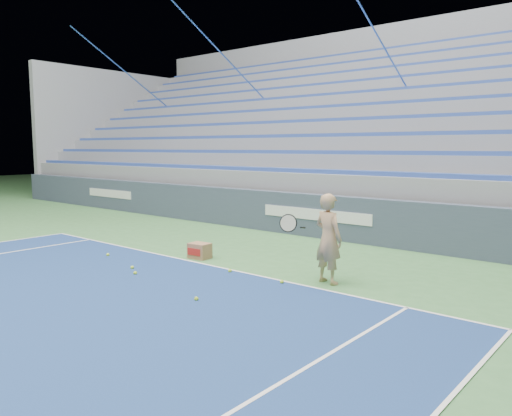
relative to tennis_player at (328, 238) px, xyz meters
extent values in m
cube|color=white|center=(-2.51, -0.42, -0.76)|extent=(10.97, 0.05, 0.00)
cube|color=#394457|center=(-2.51, 3.58, -0.22)|extent=(30.00, 0.30, 1.10)
cube|color=white|center=(-11.51, 3.42, -0.17)|extent=(2.60, 0.02, 0.28)
cube|color=white|center=(-2.51, 3.42, -0.17)|extent=(3.20, 0.02, 0.28)
cube|color=gray|center=(-2.51, 8.13, -0.22)|extent=(30.00, 8.50, 1.10)
cube|color=gray|center=(-2.51, 8.13, 0.58)|extent=(30.00, 8.50, 0.50)
cube|color=#2C49A1|center=(-2.51, 4.26, 0.88)|extent=(29.60, 0.42, 0.11)
cube|color=gray|center=(-2.51, 8.56, 1.08)|extent=(30.00, 7.65, 0.50)
cube|color=#2C49A1|center=(-2.51, 5.11, 1.38)|extent=(29.60, 0.42, 0.11)
cube|color=gray|center=(-2.51, 8.98, 1.58)|extent=(30.00, 6.80, 0.50)
cube|color=#2C49A1|center=(-2.51, 5.96, 1.88)|extent=(29.60, 0.42, 0.11)
cube|color=gray|center=(-2.51, 9.41, 2.08)|extent=(30.00, 5.95, 0.50)
cube|color=#2C49A1|center=(-2.51, 6.81, 2.38)|extent=(29.60, 0.42, 0.11)
cube|color=gray|center=(-2.51, 9.83, 2.58)|extent=(30.00, 5.10, 0.50)
cube|color=#2C49A1|center=(-2.51, 7.66, 2.88)|extent=(29.60, 0.42, 0.11)
cube|color=gray|center=(-2.51, 10.26, 3.08)|extent=(30.00, 4.25, 0.50)
cube|color=#2C49A1|center=(-2.51, 8.51, 3.38)|extent=(29.60, 0.42, 0.11)
cube|color=gray|center=(-2.51, 10.68, 3.58)|extent=(30.00, 3.40, 0.50)
cube|color=#2C49A1|center=(-2.51, 9.36, 3.88)|extent=(29.60, 0.42, 0.11)
cube|color=gray|center=(-2.51, 11.11, 4.08)|extent=(30.00, 2.55, 0.50)
cube|color=#2C49A1|center=(-2.51, 10.21, 4.38)|extent=(29.60, 0.42, 0.11)
cube|color=gray|center=(-2.51, 11.53, 4.58)|extent=(30.00, 1.70, 0.50)
cube|color=#2C49A1|center=(-2.51, 11.06, 4.88)|extent=(29.60, 0.42, 0.11)
cube|color=gray|center=(-2.51, 11.96, 5.08)|extent=(30.00, 0.85, 0.50)
cube|color=#2C49A1|center=(-2.51, 11.91, 5.38)|extent=(29.60, 0.42, 0.11)
cube|color=gray|center=(-17.66, 8.13, 2.28)|extent=(0.30, 8.80, 6.10)
cube|color=gray|center=(-2.51, 12.68, 2.88)|extent=(31.00, 0.40, 7.30)
cylinder|color=blue|center=(-14.51, 8.13, 3.83)|extent=(0.05, 8.53, 5.04)
cylinder|color=blue|center=(-8.51, 8.13, 3.83)|extent=(0.05, 8.53, 5.04)
cylinder|color=blue|center=(-2.51, 8.13, 3.83)|extent=(0.05, 8.53, 5.04)
imported|color=tan|center=(0.01, 0.01, 0.00)|extent=(0.62, 0.48, 1.53)
cylinder|color=black|center=(-0.34, -0.24, 0.18)|extent=(0.12, 0.27, 0.08)
cylinder|color=beige|center=(-0.44, -0.52, 0.28)|extent=(0.29, 0.16, 0.28)
torus|color=black|center=(-0.44, -0.52, 0.28)|extent=(0.31, 0.18, 0.30)
cube|color=#966948|center=(-3.05, -0.07, -0.61)|extent=(0.45, 0.35, 0.32)
cube|color=#B21E19|center=(-3.05, -0.24, -0.61)|extent=(0.34, 0.04, 0.14)
sphere|color=#C5F031|center=(-3.34, -1.55, -0.74)|extent=(0.07, 0.07, 0.07)
sphere|color=#C5F031|center=(-0.97, -2.12, -0.74)|extent=(0.07, 0.07, 0.07)
sphere|color=#C5F031|center=(-3.14, 0.00, -0.74)|extent=(0.07, 0.07, 0.07)
sphere|color=#C5F031|center=(-1.75, -0.54, -0.74)|extent=(0.07, 0.07, 0.07)
sphere|color=#C5F031|center=(-0.56, -0.54, -0.74)|extent=(0.07, 0.07, 0.07)
sphere|color=#C5F031|center=(-4.67, -1.20, -0.74)|extent=(0.07, 0.07, 0.07)
sphere|color=#C5F031|center=(-2.96, -1.77, -0.74)|extent=(0.07, 0.07, 0.07)
camera|label=1|loc=(4.39, -7.11, 1.53)|focal=35.00mm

